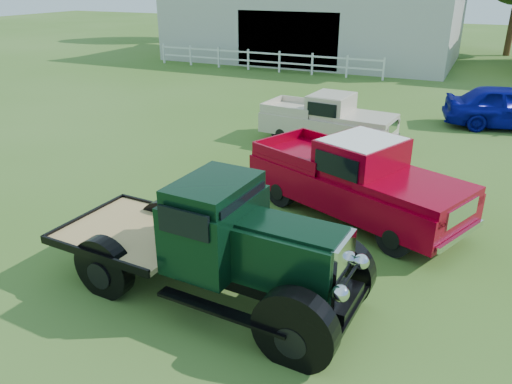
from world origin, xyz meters
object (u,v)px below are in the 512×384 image
at_px(red_pickup, 356,178).
at_px(misc_car_blue, 511,107).
at_px(white_pickup, 328,120).
at_px(vintage_flatbed, 211,240).

bearing_deg(red_pickup, misc_car_blue, 94.16).
distance_m(white_pickup, misc_car_blue, 7.13).
xyz_separation_m(vintage_flatbed, white_pickup, (-0.78, 9.08, -0.26)).
xyz_separation_m(red_pickup, misc_car_blue, (3.25, 9.59, -0.18)).
bearing_deg(vintage_flatbed, white_pickup, 98.35).
distance_m(vintage_flatbed, red_pickup, 4.33).
bearing_deg(vintage_flatbed, misc_car_blue, 74.56).
height_order(vintage_flatbed, red_pickup, vintage_flatbed).
relative_size(white_pickup, misc_car_blue, 0.98).
relative_size(vintage_flatbed, white_pickup, 1.23).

